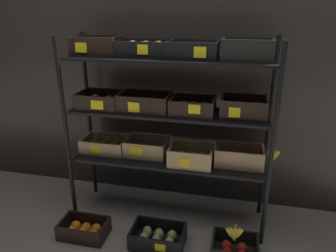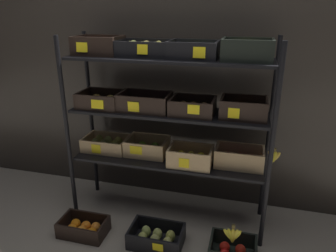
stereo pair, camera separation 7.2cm
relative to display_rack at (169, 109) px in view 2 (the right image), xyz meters
name	(u,v)px [view 2 (the right image)]	position (x,y,z in m)	size (l,w,h in m)	color
ground_plane	(168,214)	(0.00, -0.01, -0.90)	(10.00, 10.00, 0.00)	gray
storefront_wall	(180,63)	(0.00, 0.38, 0.27)	(3.85, 0.12, 2.33)	#2D2823
display_rack	(169,109)	(0.00, 0.00, 0.00)	(1.56, 0.41, 1.42)	black
crate_ground_orange	(84,228)	(-0.55, -0.40, -0.85)	(0.35, 0.21, 0.12)	black
crate_ground_pear	(156,238)	(0.01, -0.37, -0.85)	(0.38, 0.25, 0.13)	black
crate_ground_apple_red	(233,252)	(0.54, -0.37, -0.85)	(0.31, 0.25, 0.13)	black
banana_bunch_loose	(233,235)	(0.53, -0.38, -0.71)	(0.14, 0.04, 0.14)	brown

